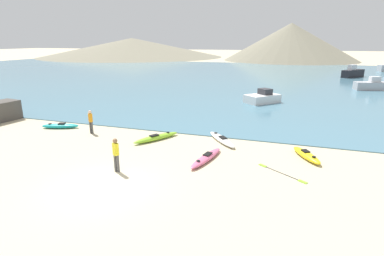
# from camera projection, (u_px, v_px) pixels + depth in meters

# --- Properties ---
(ground_plane) EXTENTS (400.00, 400.00, 0.00)m
(ground_plane) POSITION_uv_depth(u_px,v_px,m) (102.00, 186.00, 13.41)
(ground_plane) COLOR #C6B793
(bay_water) EXTENTS (160.00, 70.00, 0.06)m
(bay_water) POSITION_uv_depth(u_px,v_px,m) (245.00, 77.00, 53.02)
(bay_water) COLOR teal
(bay_water) RESTS_ON ground_plane
(far_hill_left) EXTENTS (71.30, 71.30, 7.21)m
(far_hill_left) POSITION_uv_depth(u_px,v_px,m) (132.00, 47.00, 119.02)
(far_hill_left) COLOR gray
(far_hill_left) RESTS_ON ground_plane
(far_hill_midleft) EXTENTS (42.11, 42.11, 11.64)m
(far_hill_midleft) POSITION_uv_depth(u_px,v_px,m) (290.00, 42.00, 96.04)
(far_hill_midleft) COLOR gray
(far_hill_midleft) RESTS_ON ground_plane
(kayak_on_sand_0) EXTENTS (2.76, 1.52, 0.39)m
(kayak_on_sand_0) POSITION_uv_depth(u_px,v_px,m) (60.00, 126.00, 22.20)
(kayak_on_sand_0) COLOR teal
(kayak_on_sand_0) RESTS_ON ground_plane
(kayak_on_sand_1) EXTENTS (1.23, 3.39, 0.33)m
(kayak_on_sand_1) POSITION_uv_depth(u_px,v_px,m) (206.00, 158.00, 16.27)
(kayak_on_sand_1) COLOR #E5668C
(kayak_on_sand_1) RESTS_ON ground_plane
(kayak_on_sand_2) EXTENTS (2.27, 3.21, 0.38)m
(kayak_on_sand_2) POSITION_uv_depth(u_px,v_px,m) (156.00, 137.00, 19.57)
(kayak_on_sand_2) COLOR #8CCC2D
(kayak_on_sand_2) RESTS_ON ground_plane
(kayak_on_sand_3) EXTENTS (2.58, 3.04, 0.35)m
(kayak_on_sand_3) POSITION_uv_depth(u_px,v_px,m) (222.00, 139.00, 19.29)
(kayak_on_sand_3) COLOR white
(kayak_on_sand_3) RESTS_ON ground_plane
(kayak_on_sand_4) EXTENTS (1.76, 2.58, 0.39)m
(kayak_on_sand_4) POSITION_uv_depth(u_px,v_px,m) (306.00, 155.00, 16.56)
(kayak_on_sand_4) COLOR yellow
(kayak_on_sand_4) RESTS_ON ground_plane
(person_near_foreground) EXTENTS (0.35, 0.29, 1.74)m
(person_near_foreground) POSITION_uv_depth(u_px,v_px,m) (116.00, 153.00, 14.60)
(person_near_foreground) COLOR #4C4C4C
(person_near_foreground) RESTS_ON ground_plane
(person_near_waterline) EXTENTS (0.34, 0.29, 1.65)m
(person_near_waterline) POSITION_uv_depth(u_px,v_px,m) (91.00, 120.00, 20.74)
(person_near_waterline) COLOR #4C4C4C
(person_near_waterline) RESTS_ON ground_plane
(moored_boat_0) EXTENTS (4.19, 4.73, 2.18)m
(moored_boat_0) POSITION_uv_depth(u_px,v_px,m) (353.00, 73.00, 52.40)
(moored_boat_0) COLOR black
(moored_boat_0) RESTS_ON bay_water
(moored_boat_2) EXTENTS (4.13, 2.32, 1.73)m
(moored_boat_2) POSITION_uv_depth(u_px,v_px,m) (371.00, 85.00, 38.95)
(moored_boat_2) COLOR #B2B2B7
(moored_boat_2) RESTS_ON bay_water
(moored_boat_3) EXTENTS (3.81, 3.91, 1.42)m
(moored_boat_3) POSITION_uv_depth(u_px,v_px,m) (262.00, 98.00, 31.01)
(moored_boat_3) COLOR white
(moored_boat_3) RESTS_ON bay_water
(loose_paddle) EXTENTS (2.39, 1.73, 0.03)m
(loose_paddle) POSITION_uv_depth(u_px,v_px,m) (281.00, 173.00, 14.67)
(loose_paddle) COLOR black
(loose_paddle) RESTS_ON ground_plane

